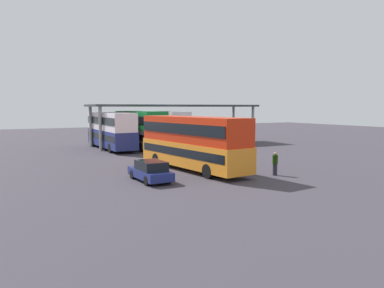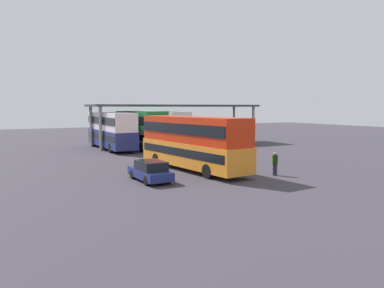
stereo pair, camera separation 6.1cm
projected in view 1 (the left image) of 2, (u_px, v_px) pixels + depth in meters
ground_plane at (229, 178)px, 25.43m from camera, size 140.00×140.00×0.00m
double_decker_main at (192, 141)px, 28.55m from camera, size 3.76×11.59×4.09m
parked_hatchback at (150, 171)px, 24.26m from camera, size 1.73×4.03×1.35m
double_decker_near_canopy at (111, 129)px, 42.83m from camera, size 2.63×11.50×4.21m
double_decker_mid_row at (139, 128)px, 43.76m from camera, size 2.79×10.83×4.34m
double_decker_far_right at (161, 127)px, 46.76m from camera, size 2.73×11.48×4.30m
depot_canopy at (176, 107)px, 47.93m from camera, size 22.13×5.96×5.13m
pedestrian_waiting at (275, 164)px, 26.37m from camera, size 0.38×0.38×1.67m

